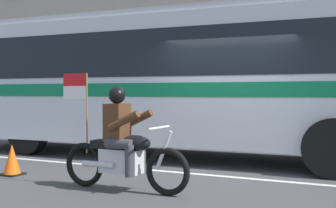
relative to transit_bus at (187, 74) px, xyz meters
name	(u,v)px	position (x,y,z in m)	size (l,w,h in m)	color
ground_plane	(227,171)	(1.34, -1.19, -1.88)	(60.00, 60.00, 0.00)	#3D3D3F
sidewalk_curb	(284,141)	(1.34, 3.91, -1.81)	(28.00, 3.80, 0.15)	#A39E93
lane_center_stripe	(216,176)	(1.34, -1.79, -1.88)	(26.60, 0.14, 0.01)	silver
transit_bus	(187,74)	(0.00, 0.00, 0.00)	(11.84, 3.08, 3.22)	silver
motorcycle_with_rider	(122,146)	(0.49, -3.54, -1.22)	(2.20, 0.64, 1.78)	black
traffic_cone	(12,161)	(-1.96, -3.33, -1.63)	(0.36, 0.36, 0.55)	#EA590F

